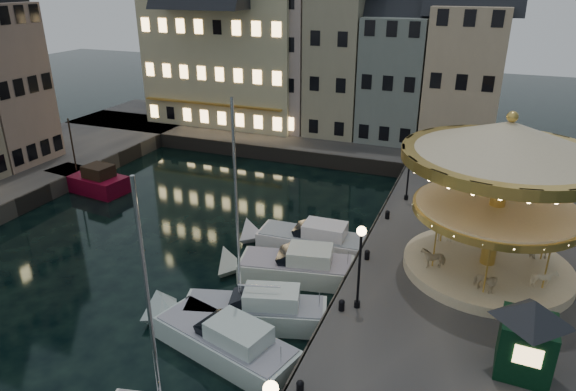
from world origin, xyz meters
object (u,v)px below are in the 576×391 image
at_px(streetlamp_b, 360,256).
at_px(motorboat_e, 306,240).
at_px(bollard_a, 300,386).
at_px(bollard_c, 367,254).
at_px(red_fishing_boat, 88,181).
at_px(streetlamp_c, 410,162).
at_px(ticket_kiosk, 530,324).
at_px(motorboat_c, 246,311).
at_px(carousel, 503,171).
at_px(motorboat_d, 289,267).
at_px(bollard_d, 387,214).
at_px(motorboat_b, 219,339).
at_px(bollard_b, 342,305).

height_order(streetlamp_b, motorboat_e, streetlamp_b).
xyz_separation_m(bollard_a, bollard_c, (0.00, 10.50, 0.00)).
relative_size(streetlamp_b, red_fishing_boat, 0.58).
distance_m(streetlamp_c, ticket_kiosk, 16.79).
bearing_deg(motorboat_c, carousel, 33.43).
bearing_deg(streetlamp_c, bollard_a, -91.76).
height_order(bollard_a, motorboat_d, motorboat_d).
bearing_deg(red_fishing_boat, bollard_d, 1.37).
bearing_deg(streetlamp_b, bollard_a, -95.71).
height_order(motorboat_c, red_fishing_boat, motorboat_c).
relative_size(motorboat_b, carousel, 0.82).
height_order(streetlamp_c, motorboat_e, streetlamp_c).
bearing_deg(bollard_b, streetlamp_c, 87.55).
bearing_deg(motorboat_d, streetlamp_b, -34.26).
bearing_deg(bollard_d, bollard_c, -90.00).
relative_size(streetlamp_c, bollard_d, 7.32).
bearing_deg(bollard_a, red_fishing_boat, 146.63).
relative_size(motorboat_c, motorboat_e, 1.37).
height_order(bollard_d, motorboat_d, motorboat_d).
distance_m(bollard_d, motorboat_e, 5.59).
distance_m(motorboat_e, carousel, 12.10).
bearing_deg(motorboat_b, bollard_d, 71.01).
bearing_deg(motorboat_e, bollard_a, -71.22).
relative_size(bollard_c, motorboat_d, 0.08).
bearing_deg(motorboat_d, bollard_c, 18.49).
relative_size(streetlamp_b, streetlamp_c, 1.00).
distance_m(streetlamp_c, bollard_d, 4.29).
relative_size(bollard_c, ticket_kiosk, 0.16).
bearing_deg(ticket_kiosk, bollard_c, 140.46).
bearing_deg(bollard_a, bollard_d, 90.00).
height_order(streetlamp_b, motorboat_b, streetlamp_b).
bearing_deg(bollard_c, motorboat_d, -161.51).
bearing_deg(motorboat_d, bollard_a, -66.24).
distance_m(bollard_b, carousel, 10.06).
height_order(streetlamp_c, red_fishing_boat, red_fishing_boat).
xyz_separation_m(streetlamp_c, motorboat_e, (-4.85, -7.01, -3.38)).
xyz_separation_m(streetlamp_c, carousel, (5.47, -7.96, 2.87)).
bearing_deg(carousel, bollard_c, -170.29).
height_order(bollard_a, red_fishing_boat, red_fishing_boat).
distance_m(streetlamp_c, red_fishing_boat, 24.60).
height_order(streetlamp_b, bollard_a, streetlamp_b).
xyz_separation_m(bollard_c, motorboat_b, (-4.71, -8.17, -0.96)).
height_order(motorboat_d, carousel, carousel).
distance_m(bollard_a, motorboat_e, 13.22).
bearing_deg(streetlamp_b, bollard_c, 97.59).
xyz_separation_m(red_fishing_boat, ticket_kiosk, (31.02, -11.20, 2.79)).
bearing_deg(bollard_a, ticket_kiosk, 29.24).
xyz_separation_m(motorboat_c, red_fishing_boat, (-19.00, 10.84, 0.01)).
height_order(bollard_b, motorboat_e, motorboat_e).
distance_m(bollard_b, motorboat_e, 8.23).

